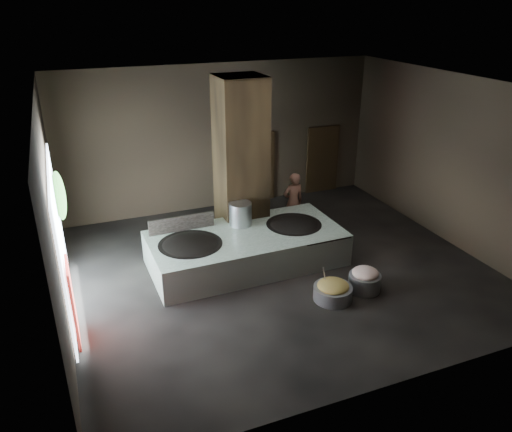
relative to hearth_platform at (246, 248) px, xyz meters
name	(u,v)px	position (x,y,z in m)	size (l,w,h in m)	color
floor	(279,270)	(0.67, -0.56, -0.47)	(10.00, 9.00, 0.10)	black
ceiling	(283,84)	(0.67, -0.56, 4.13)	(10.00, 9.00, 0.10)	black
back_wall	(221,137)	(0.67, 3.99, 1.83)	(10.00, 0.10, 4.50)	black
front_wall	(401,278)	(0.67, -5.11, 1.83)	(10.00, 0.10, 4.50)	black
left_wall	(50,217)	(-4.38, -0.56, 1.83)	(0.10, 9.00, 4.50)	black
right_wall	(452,160)	(5.72, -0.56, 1.83)	(0.10, 9.00, 4.50)	black
pillar	(241,163)	(0.37, 1.34, 1.83)	(1.20, 1.20, 4.50)	black
hearth_platform	(246,248)	(0.00, 0.00, 0.00)	(4.82, 2.31, 0.84)	#B8CCB7
platform_cap	(246,234)	(0.00, 0.00, 0.40)	(4.72, 2.27, 0.03)	black
wok_left	(191,247)	(-1.45, -0.05, 0.33)	(1.52, 1.52, 0.42)	black
wok_left_rim	(190,245)	(-1.45, -0.05, 0.40)	(1.55, 1.55, 0.05)	black
wok_right	(294,227)	(1.35, 0.05, 0.33)	(1.42, 1.42, 0.40)	black
wok_right_rim	(294,225)	(1.35, 0.05, 0.40)	(1.45, 1.45, 0.05)	black
stock_pot	(240,214)	(0.05, 0.55, 0.71)	(0.59, 0.59, 0.63)	#B3B7BB
splash_guard	(182,224)	(-1.45, 0.75, 0.61)	(1.68, 0.06, 0.42)	black
cook	(293,202)	(1.97, 1.38, 0.45)	(0.63, 0.41, 1.74)	#8B5846
veg_basin	(333,293)	(1.22, -2.29, -0.26)	(0.88, 0.88, 0.32)	gray
veg_fill	(333,286)	(1.22, -2.29, -0.07)	(0.72, 0.72, 0.22)	olive
ladle	(325,276)	(1.07, -2.14, 0.13)	(0.03, 0.03, 0.69)	#B3B7BB
meat_basin	(364,282)	(2.10, -2.22, -0.22)	(0.74, 0.74, 0.40)	gray
meat_fill	(365,273)	(2.10, -2.22, 0.03)	(0.61, 0.61, 0.23)	tan
doorway_near	(257,169)	(1.87, 3.89, 0.68)	(1.18, 0.08, 2.38)	black
doorway_near_glow	(262,168)	(2.10, 4.02, 0.63)	(0.85, 0.04, 2.02)	#8C6647
doorway_far	(322,161)	(4.27, 3.89, 0.68)	(1.18, 0.08, 2.38)	black
doorway_far_glow	(314,161)	(4.10, 4.12, 0.63)	(0.83, 0.04, 1.96)	#8C6647
left_opening	(60,241)	(-4.28, -0.36, 1.18)	(0.04, 4.20, 3.10)	white
pavilion_sliver	(73,303)	(-4.21, -1.66, 0.43)	(0.05, 0.90, 1.70)	maroon
tree_silhouette	(59,195)	(-4.18, 0.74, 1.78)	(0.28, 1.10, 1.10)	#194714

